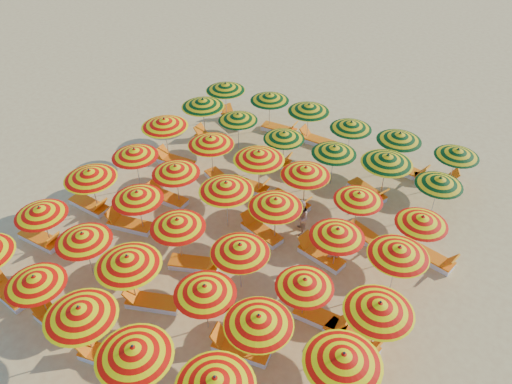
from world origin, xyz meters
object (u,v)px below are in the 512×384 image
lounger_16 (221,180)px  lounger_27 (407,171)px  umbrella_38 (309,108)px  lounger_20 (431,258)px  beachgoer_a (335,247)px  umbrella_32 (284,135)px  lounger_25 (280,129)px  umbrella_41 (458,153)px  umbrella_39 (351,125)px  lounger_22 (273,161)px  umbrella_6 (40,211)px  lounger_7 (90,205)px  umbrella_23 (399,251)px  umbrella_35 (440,181)px  lounger_19 (367,237)px  umbrella_4 (215,382)px  umbrella_21 (276,203)px  umbrella_26 (259,155)px  lounger_12 (167,198)px  lounger_21 (211,139)px  umbrella_2 (80,312)px  umbrella_17 (380,307)px  umbrella_16 (305,283)px  umbrella_1 (35,280)px  umbrella_18 (135,153)px  umbrella_33 (334,150)px  lounger_24 (234,120)px  lounger_10 (322,319)px  lounger_14 (320,255)px  umbrella_29 (422,220)px  umbrella_19 (175,169)px  lounger_26 (317,141)px  lounger_5 (152,302)px  beachgoer_b (300,217)px  lounger_4 (41,239)px  umbrella_10 (259,320)px  umbrella_3 (134,351)px  umbrella_34 (387,159)px  lounger_17 (250,186)px  lounger_0 (8,293)px  lounger_1 (57,322)px  lounger_11 (353,340)px  umbrella_7 (83,237)px  umbrella_13 (137,195)px  lounger_15 (175,161)px  umbrella_15 (240,248)px  umbrella_12 (90,174)px  lounger_6 (240,348)px  lounger_9 (195,264)px  umbrella_37 (270,97)px  umbrella_40 (400,137)px

lounger_16 → lounger_27: same height
umbrella_38 → lounger_20: bearing=-32.8°
beachgoer_a → umbrella_32: bearing=99.7°
lounger_25 → umbrella_41: bearing=-5.0°
umbrella_39 → lounger_22: size_ratio=1.20×
umbrella_6 → lounger_7: (-0.47, 2.28, -1.53)m
umbrella_23 → umbrella_35: (0.03, 4.50, -0.15)m
lounger_19 → umbrella_4: bearing=-74.8°
umbrella_21 → umbrella_26: size_ratio=0.87×
lounger_12 → lounger_20: same height
lounger_12 → lounger_21: bearing=-78.9°
umbrella_2 → lounger_21: umbrella_2 is taller
umbrella_17 → lounger_22: 10.00m
umbrella_16 → umbrella_26: bearing=133.6°
umbrella_1 → umbrella_18: size_ratio=0.82×
umbrella_33 → lounger_24: bearing=161.8°
lounger_10 → lounger_27: (-0.31, 9.02, 0.00)m
lounger_14 → umbrella_17: bearing=149.5°
umbrella_29 → umbrella_35: bearing=92.6°
umbrella_19 → umbrella_33: bearing=44.5°
umbrella_16 → lounger_26: (-4.13, 9.38, -1.49)m
lounger_5 → beachgoer_b: size_ratio=1.23×
umbrella_2 → lounger_4: size_ratio=1.23×
umbrella_10 → umbrella_3: bearing=-130.1°
lounger_7 → beachgoer_a: size_ratio=1.19×
umbrella_33 → umbrella_34: bearing=6.0°
umbrella_32 → lounger_17: 2.60m
lounger_0 → lounger_19: 12.42m
lounger_1 → lounger_11: 8.99m
umbrella_16 → lounger_11: (1.71, -0.02, -1.49)m
umbrella_7 → lounger_17: (1.97, 6.84, -1.56)m
umbrella_13 → lounger_24: bearing=100.9°
umbrella_18 → lounger_7: (-0.76, -2.08, -1.58)m
umbrella_3 → lounger_15: bearing=124.6°
umbrella_15 → beachgoer_b: bearing=83.5°
umbrella_10 → lounger_24: bearing=126.9°
umbrella_12 → lounger_0: umbrella_12 is taller
lounger_6 → umbrella_18: bearing=-40.0°
umbrella_13 → lounger_9: umbrella_13 is taller
umbrella_17 → umbrella_21: size_ratio=1.03×
umbrella_33 → umbrella_34: size_ratio=0.96×
umbrella_10 → lounger_22: size_ratio=1.23×
umbrella_1 → lounger_9: 5.11m
umbrella_26 → umbrella_29: 6.52m
umbrella_13 → lounger_24: umbrella_13 is taller
umbrella_26 → umbrella_41: (6.47, 4.67, -0.24)m
umbrella_1 → lounger_14: size_ratio=1.08×
umbrella_37 → lounger_10: umbrella_37 is taller
umbrella_4 → lounger_15: bearing=134.4°
umbrella_40 → umbrella_38: bearing=177.8°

